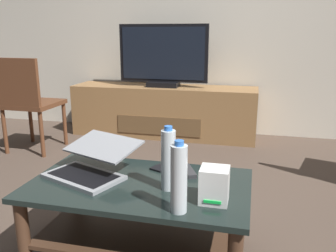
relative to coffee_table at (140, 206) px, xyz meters
name	(u,v)px	position (x,y,z in m)	size (l,w,h in m)	color
ground_plane	(161,224)	(0.03, 0.29, -0.26)	(7.68, 7.68, 0.00)	#4C3D33
back_wall	(213,0)	(0.03, 2.41, 1.14)	(6.40, 0.12, 2.80)	beige
coffee_table	(140,206)	(0.00, 0.00, 0.00)	(1.04, 0.60, 0.38)	black
media_cabinet	(164,111)	(-0.42, 2.09, 0.00)	(1.92, 0.46, 0.53)	olive
television	(163,57)	(-0.42, 2.07, 0.57)	(0.92, 0.20, 0.63)	black
side_chair	(28,100)	(-1.47, 1.27, 0.23)	(0.45, 0.45, 0.86)	#59331E
laptop	(92,164)	(-0.26, 0.04, 0.18)	(0.48, 0.48, 0.16)	gray
router_box	(214,185)	(0.37, -0.11, 0.19)	(0.12, 0.12, 0.15)	white
water_bottle_near	(179,178)	(0.24, -0.23, 0.26)	(0.07, 0.07, 0.29)	silver
water_bottle_far	(168,160)	(0.15, -0.03, 0.26)	(0.07, 0.07, 0.29)	silver
cell_phone	(163,166)	(0.06, 0.22, 0.12)	(0.07, 0.14, 0.01)	black
tv_remote	(216,182)	(0.35, 0.08, 0.13)	(0.04, 0.16, 0.02)	#99999E
soundbar_remote	(189,171)	(0.21, 0.17, 0.13)	(0.04, 0.16, 0.02)	#2D2D30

